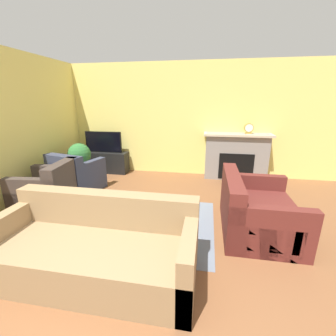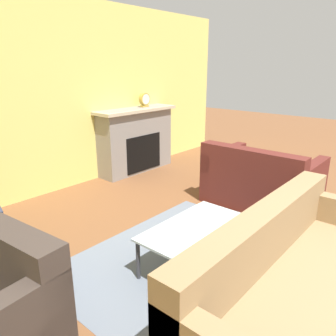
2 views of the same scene
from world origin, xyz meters
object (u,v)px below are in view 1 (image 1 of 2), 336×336
at_px(couch_loveseat, 255,212).
at_px(coffee_table, 138,204).
at_px(couch_sectional, 97,249).
at_px(tv, 104,142).
at_px(armchair_by_window, 49,191).
at_px(armchair_accent, 77,177).
at_px(mantel_clock, 249,128).
at_px(potted_plant, 80,157).

xyz_separation_m(couch_loveseat, coffee_table, (-1.70, -0.18, 0.06)).
bearing_deg(coffee_table, couch_sectional, -98.53).
bearing_deg(coffee_table, couch_loveseat, 6.06).
height_order(tv, coffee_table, tv).
xyz_separation_m(tv, armchair_by_window, (-0.09, -2.08, -0.50)).
relative_size(armchair_accent, mantel_clock, 4.22).
bearing_deg(armchair_by_window, couch_sectional, 43.81).
distance_m(tv, mantel_clock, 3.56).
xyz_separation_m(tv, couch_loveseat, (3.34, -2.23, -0.51)).
distance_m(couch_sectional, coffee_table, 1.01).
bearing_deg(armchair_by_window, couch_loveseat, 81.33).
relative_size(couch_sectional, armchair_accent, 2.13).
xyz_separation_m(armchair_by_window, mantel_clock, (3.62, 2.15, 0.92)).
height_order(couch_loveseat, potted_plant, potted_plant).
relative_size(coffee_table, potted_plant, 1.19).
height_order(tv, potted_plant, tv).
bearing_deg(tv, coffee_table, -55.74).
relative_size(couch_sectional, armchair_by_window, 2.23).
bearing_deg(potted_plant, coffee_table, -41.53).
bearing_deg(mantel_clock, armchair_by_window, -149.25).
height_order(armchair_accent, coffee_table, armchair_accent).
bearing_deg(potted_plant, armchair_accent, -67.51).
distance_m(armchair_accent, mantel_clock, 3.92).
relative_size(tv, couch_loveseat, 0.71).
relative_size(couch_sectional, coffee_table, 2.02).
height_order(tv, mantel_clock, mantel_clock).
bearing_deg(armchair_by_window, coffee_table, 72.95).
bearing_deg(mantel_clock, couch_sectional, -120.27).
xyz_separation_m(couch_sectional, couch_loveseat, (1.85, 1.18, -0.00)).
height_order(coffee_table, mantel_clock, mantel_clock).
bearing_deg(couch_sectional, mantel_clock, 59.73).
relative_size(tv, potted_plant, 1.07).
xyz_separation_m(couch_loveseat, armchair_accent, (-3.37, 0.93, 0.01)).
bearing_deg(couch_sectional, coffee_table, 81.47).
height_order(tv, armchair_by_window, tv).
height_order(couch_sectional, coffee_table, couch_sectional).
bearing_deg(potted_plant, couch_loveseat, -22.72).
bearing_deg(armchair_accent, couch_sectional, 139.83).
bearing_deg(armchair_accent, armchair_by_window, 99.29).
height_order(couch_sectional, couch_loveseat, same).
bearing_deg(tv, armchair_accent, -91.09).
bearing_deg(potted_plant, armchair_by_window, -82.63).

